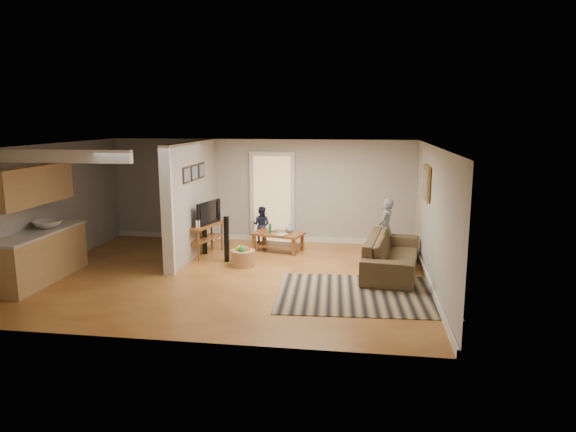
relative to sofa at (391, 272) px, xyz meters
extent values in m
plane|color=brown|center=(-3.08, -0.71, 0.00)|extent=(7.50, 7.50, 0.00)
cube|color=#A3A09C|center=(-3.08, 2.29, 1.25)|extent=(7.50, 0.04, 2.50)
cube|color=#A3A09C|center=(-6.83, -0.71, 1.25)|extent=(0.04, 6.00, 2.50)
cube|color=#A3A09C|center=(0.67, -0.71, 1.25)|extent=(0.04, 6.00, 2.50)
cube|color=white|center=(-3.08, -0.71, 2.50)|extent=(7.50, 6.00, 0.04)
cube|color=#A3A09C|center=(-4.28, 0.74, 1.25)|extent=(0.15, 3.10, 2.50)
cube|color=white|center=(-4.28, -0.81, 1.25)|extent=(0.22, 0.10, 2.50)
cube|color=white|center=(-3.08, 2.26, 0.06)|extent=(7.50, 0.04, 0.12)
cube|color=white|center=(0.64, -0.71, 0.06)|extent=(0.04, 6.00, 0.12)
cube|color=#D8B272|center=(-2.78, 2.23, 1.05)|extent=(0.90, 0.06, 2.10)
cube|color=tan|center=(-6.51, -1.51, 0.45)|extent=(0.60, 2.20, 0.90)
cube|color=beige|center=(-6.51, -1.51, 0.92)|extent=(0.64, 2.24, 0.05)
cube|color=tan|center=(-6.53, -1.51, 1.80)|extent=(0.35, 2.00, 0.70)
imported|color=silver|center=(-6.51, -1.21, 0.94)|extent=(0.54, 0.54, 0.19)
cube|color=black|center=(-4.20, 0.09, 1.85)|extent=(0.03, 0.40, 0.34)
cube|color=black|center=(-4.20, 0.59, 1.85)|extent=(0.03, 0.40, 0.34)
cube|color=black|center=(-4.20, 1.09, 1.85)|extent=(0.03, 0.40, 0.34)
cube|color=olive|center=(0.63, 0.29, 1.75)|extent=(0.04, 0.90, 0.68)
cube|color=black|center=(-0.57, -1.44, 0.01)|extent=(3.05, 2.30, 0.01)
imported|color=#4A3B25|center=(0.00, 0.00, 0.00)|extent=(1.28, 2.56, 0.72)
cube|color=brown|center=(-2.48, 1.28, 0.41)|extent=(1.24, 0.91, 0.06)
cube|color=silver|center=(-2.48, 1.28, 0.41)|extent=(0.77, 0.55, 0.02)
cube|color=brown|center=(-2.48, 1.28, 0.14)|extent=(1.12, 0.80, 0.03)
cube|color=brown|center=(-3.02, 1.16, 0.20)|extent=(0.08, 0.08, 0.41)
cube|color=brown|center=(-2.08, 0.91, 0.20)|extent=(0.08, 0.08, 0.41)
cube|color=brown|center=(-2.89, 1.66, 0.20)|extent=(0.08, 0.08, 0.41)
cube|color=brown|center=(-1.94, 1.40, 0.20)|extent=(0.08, 0.08, 0.41)
imported|color=navy|center=(-2.23, 1.33, 0.43)|extent=(0.23, 0.23, 0.19)
cylinder|color=#16612A|center=(-2.65, 1.18, 0.54)|extent=(0.06, 0.06, 0.22)
imported|color=#998C4C|center=(-2.75, 1.53, 0.43)|extent=(0.18, 0.25, 0.02)
imported|color=#66594C|center=(-2.44, 1.08, 0.43)|extent=(0.29, 0.33, 0.02)
cube|color=brown|center=(-4.03, 0.73, 0.68)|extent=(0.70, 1.18, 0.05)
cube|color=brown|center=(-4.03, 0.73, 0.37)|extent=(0.63, 1.08, 0.03)
cylinder|color=brown|center=(-4.29, 0.30, 0.34)|extent=(0.05, 0.05, 0.69)
cylinder|color=brown|center=(-4.04, 1.23, 0.34)|extent=(0.05, 0.05, 0.69)
cylinder|color=brown|center=(-4.03, 0.23, 0.34)|extent=(0.05, 0.05, 0.69)
cylinder|color=brown|center=(-3.77, 1.16, 0.34)|extent=(0.05, 0.05, 0.69)
imported|color=black|center=(-4.01, 0.72, 0.70)|extent=(0.35, 0.90, 0.52)
cylinder|color=white|center=(-4.05, 0.30, 0.78)|extent=(0.09, 0.09, 0.17)
cube|color=black|center=(-3.42, 0.25, 0.49)|extent=(0.10, 0.10, 0.98)
cube|color=black|center=(-4.08, 0.82, 0.53)|extent=(0.14, 0.14, 1.05)
cylinder|color=olive|center=(-3.01, 0.00, 0.16)|extent=(0.50, 0.50, 0.33)
sphere|color=#BE3B17|center=(-2.94, 0.04, 0.33)|extent=(0.15, 0.15, 0.15)
sphere|color=#C0C517|center=(-3.08, 0.02, 0.35)|extent=(0.15, 0.15, 0.15)
sphere|color=green|center=(-3.01, -0.07, 0.37)|extent=(0.15, 0.15, 0.15)
imported|color=gray|center=(-0.08, 1.12, 0.00)|extent=(0.46, 0.55, 1.29)
imported|color=#202242|center=(-3.01, 1.99, 0.00)|extent=(0.49, 0.41, 0.90)
camera|label=1|loc=(-0.63, -9.98, 2.99)|focal=32.00mm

